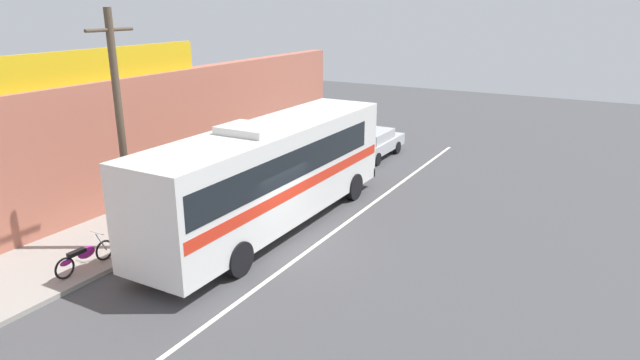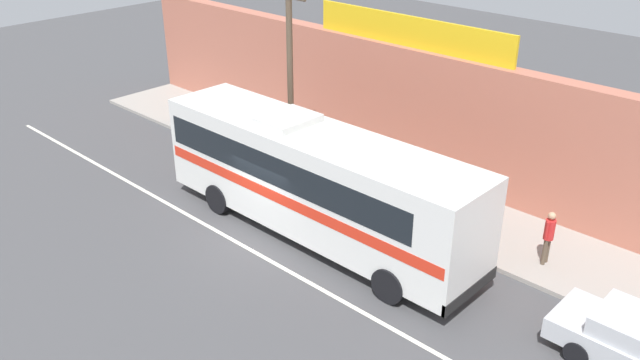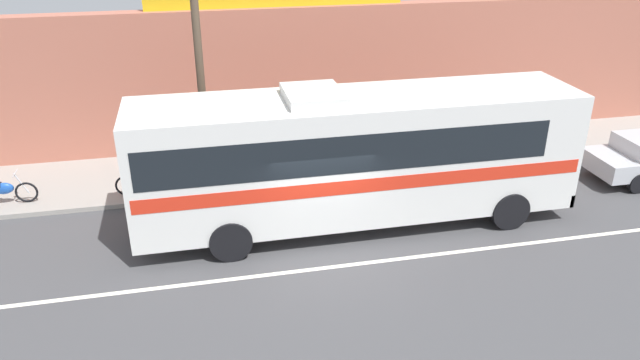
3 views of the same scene
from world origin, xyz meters
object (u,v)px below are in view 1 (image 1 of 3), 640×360
motorcycle_orange (84,256)px  pedestrian_far_left (289,145)px  utility_pole (121,131)px  intercity_bus (270,170)px  parked_car (372,143)px

motorcycle_orange → pedestrian_far_left: pedestrian_far_left is taller
utility_pole → pedestrian_far_left: 10.37m
intercity_bus → utility_pole: bearing=144.2°
parked_car → motorcycle_orange: bearing=172.9°
motorcycle_orange → pedestrian_far_left: size_ratio=1.14×
intercity_bus → parked_car: bearing=4.5°
intercity_bus → pedestrian_far_left: intercity_bus is taller
parked_car → motorcycle_orange: size_ratio=2.23×
intercity_bus → motorcycle_orange: 6.26m
intercity_bus → pedestrian_far_left: 7.19m
pedestrian_far_left → motorcycle_orange: bearing=-177.0°
utility_pole → intercity_bus: bearing=-35.8°
parked_car → motorcycle_orange: parked_car is taller
motorcycle_orange → utility_pole: bearing=-1.5°
parked_car → motorcycle_orange: (-15.47, 1.92, -0.17)m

